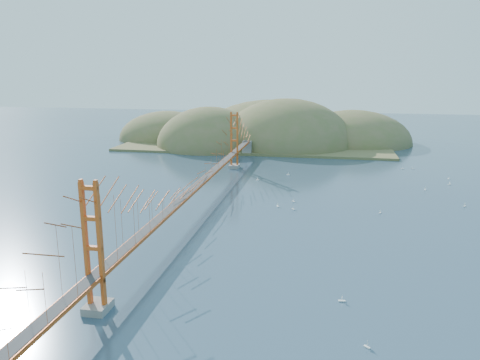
% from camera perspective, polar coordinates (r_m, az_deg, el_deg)
% --- Properties ---
extents(ground, '(320.00, 320.00, 0.00)m').
position_cam_1_polar(ground, '(69.60, -5.57, -3.64)').
color(ground, '#2E465D').
rests_on(ground, ground).
extents(bridge, '(2.20, 94.40, 12.00)m').
position_cam_1_polar(bridge, '(68.04, -5.66, 2.06)').
color(bridge, gray).
rests_on(bridge, ground).
extents(far_headlands, '(84.00, 58.00, 25.00)m').
position_cam_1_polar(far_headlands, '(134.90, 3.46, 4.81)').
color(far_headlands, brown).
rests_on(far_headlands, ground).
extents(sailboat_9, '(0.53, 0.61, 0.70)m').
position_cam_1_polar(sailboat_9, '(86.23, 21.62, -1.06)').
color(sailboat_9, white).
rests_on(sailboat_9, ground).
extents(sailboat_7, '(0.53, 0.52, 0.60)m').
position_cam_1_polar(sailboat_7, '(103.26, 20.29, 1.34)').
color(sailboat_7, white).
rests_on(sailboat_7, ground).
extents(sailboat_16, '(0.61, 0.61, 0.67)m').
position_cam_1_polar(sailboat_16, '(91.92, 5.91, 0.70)').
color(sailboat_16, white).
rests_on(sailboat_16, ground).
extents(sailboat_15, '(0.40, 0.48, 0.56)m').
position_cam_1_polar(sailboat_15, '(96.73, 24.10, 0.21)').
color(sailboat_15, white).
rests_on(sailboat_15, ground).
extents(sailboat_17, '(0.61, 0.53, 0.69)m').
position_cam_1_polar(sailboat_17, '(102.42, 19.17, 1.35)').
color(sailboat_17, white).
rests_on(sailboat_17, ground).
extents(sailboat_6, '(0.59, 0.59, 0.62)m').
position_cam_1_polar(sailboat_6, '(38.47, 15.23, -18.94)').
color(sailboat_6, white).
rests_on(sailboat_6, ground).
extents(sailboat_0, '(0.61, 0.65, 0.73)m').
position_cam_1_polar(sailboat_0, '(70.93, 4.62, -3.15)').
color(sailboat_0, white).
rests_on(sailboat_0, ground).
extents(sailboat_14, '(0.56, 0.56, 0.63)m').
position_cam_1_polar(sailboat_14, '(70.59, 16.70, -3.79)').
color(sailboat_14, white).
rests_on(sailboat_14, ground).
extents(sailboat_1, '(0.67, 0.67, 0.70)m').
position_cam_1_polar(sailboat_1, '(69.77, 6.51, -3.49)').
color(sailboat_1, white).
rests_on(sailboat_1, ground).
extents(sailboat_2, '(0.63, 0.53, 0.74)m').
position_cam_1_polar(sailboat_2, '(44.34, 12.33, -14.10)').
color(sailboat_2, white).
rests_on(sailboat_2, ground).
extents(sailboat_3, '(0.61, 0.61, 0.66)m').
position_cam_1_polar(sailboat_3, '(87.15, 2.15, 0.05)').
color(sailboat_3, white).
rests_on(sailboat_3, ground).
extents(sailboat_4, '(0.63, 0.63, 0.66)m').
position_cam_1_polar(sailboat_4, '(78.53, 25.71, -2.84)').
color(sailboat_4, white).
rests_on(sailboat_4, ground).
extents(sailboat_extra_0, '(0.65, 0.65, 0.69)m').
position_cam_1_polar(sailboat_extra_0, '(73.80, 6.54, -2.53)').
color(sailboat_extra_0, white).
rests_on(sailboat_extra_0, ground).
extents(sailboat_extra_1, '(0.62, 0.62, 0.68)m').
position_cam_1_polar(sailboat_extra_1, '(91.85, 24.18, -0.45)').
color(sailboat_extra_1, white).
rests_on(sailboat_extra_1, ground).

